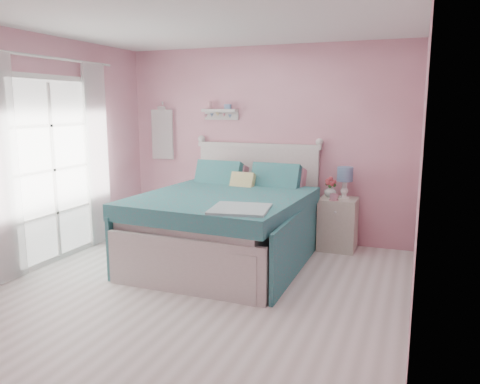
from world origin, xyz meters
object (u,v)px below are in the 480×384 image
Objects in this scene: bed at (228,225)px; table_lamp at (345,176)px; nightstand at (338,224)px; teacup at (334,197)px; vase at (330,191)px.

bed is 1.62m from table_lamp.
bed is 1.45m from nightstand.
nightstand is 6.41× the size of teacup.
teacup reaches higher than nightstand.
table_lamp reaches higher than nightstand.
nightstand is at bearing 40.90° from bed.
vase is 0.23m from teacup.
nightstand is at bearing 75.89° from teacup.
table_lamp is 0.33m from teacup.
teacup is at bearing -68.56° from vase.
teacup is (1.11, 0.73, 0.28)m from bed.
bed is 14.50× the size of vase.
table_lamp is at bearing 46.93° from nightstand.
table_lamp is 2.48× the size of vase.
nightstand is (1.15, 0.88, -0.09)m from bed.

